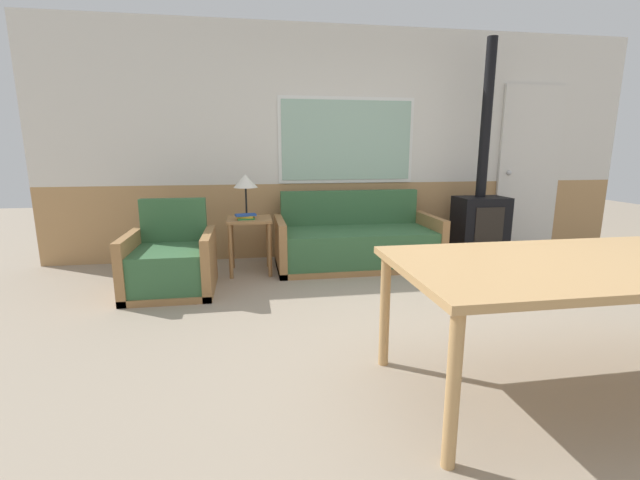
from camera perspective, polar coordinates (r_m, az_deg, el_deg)
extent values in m
plane|color=gray|center=(3.11, 15.45, -13.26)|extent=(16.00, 16.00, 0.00)
cube|color=tan|center=(5.38, 4.00, 2.85)|extent=(7.20, 0.06, 0.90)
cube|color=silver|center=(5.34, 4.22, 17.31)|extent=(7.20, 0.06, 1.80)
cube|color=white|center=(5.26, 3.61, 13.11)|extent=(1.65, 0.01, 1.00)
cube|color=#99BCA8|center=(5.26, 3.63, 13.11)|extent=(1.57, 0.02, 0.92)
cube|color=#9E7042|center=(4.89, 4.88, -3.14)|extent=(1.80, 0.85, 0.06)
cube|color=#38663D|center=(4.82, 4.98, -0.78)|extent=(1.64, 0.77, 0.36)
cube|color=#38663D|center=(5.12, 3.97, 4.36)|extent=(1.64, 0.10, 0.40)
cube|color=#9E7042|center=(4.69, -5.31, -0.63)|extent=(0.08, 0.85, 0.56)
cube|color=#9E7042|center=(5.11, 14.33, 0.09)|extent=(0.08, 0.85, 0.56)
cube|color=#9E7042|center=(4.25, -19.07, -6.13)|extent=(0.78, 0.78, 0.06)
cube|color=#38663D|center=(4.17, -19.31, -3.51)|extent=(0.62, 0.70, 0.35)
cube|color=#38663D|center=(4.44, -18.90, 2.55)|extent=(0.62, 0.10, 0.42)
cube|color=#9E7042|center=(4.25, -23.94, -3.02)|extent=(0.08, 0.78, 0.55)
cube|color=#9E7042|center=(4.13, -14.53, -2.78)|extent=(0.08, 0.78, 0.55)
cube|color=#9E7042|center=(4.58, -9.41, 2.71)|extent=(0.46, 0.46, 0.03)
cylinder|color=#9E7042|center=(4.44, -11.83, -1.56)|extent=(0.04, 0.04, 0.56)
cylinder|color=#9E7042|center=(4.44, -6.70, -1.38)|extent=(0.04, 0.04, 0.56)
cylinder|color=#9E7042|center=(4.83, -11.66, -0.46)|extent=(0.04, 0.04, 0.56)
cylinder|color=#9E7042|center=(4.83, -6.94, -0.29)|extent=(0.04, 0.04, 0.56)
cylinder|color=black|center=(4.65, -9.75, 3.16)|extent=(0.15, 0.15, 0.02)
cylinder|color=black|center=(4.63, -9.82, 5.09)|extent=(0.02, 0.02, 0.29)
cone|color=silver|center=(4.61, -9.92, 7.77)|extent=(0.25, 0.25, 0.14)
cube|color=#2D7F3D|center=(4.50, -9.83, 2.84)|extent=(0.18, 0.14, 0.02)
cube|color=gold|center=(4.49, -9.93, 3.07)|extent=(0.17, 0.11, 0.02)
cube|color=#234799|center=(4.48, -9.89, 3.32)|extent=(0.22, 0.15, 0.02)
cube|color=tan|center=(2.68, 33.25, -2.65)|extent=(2.16, 1.01, 0.04)
cylinder|color=tan|center=(1.91, 17.29, -18.68)|extent=(0.06, 0.06, 0.70)
cylinder|color=tan|center=(2.65, 8.63, -9.32)|extent=(0.06, 0.06, 0.70)
cylinder|color=black|center=(5.31, 18.92, -2.30)|extent=(0.04, 0.04, 0.10)
cylinder|color=black|center=(5.55, 23.18, -2.04)|extent=(0.04, 0.04, 0.10)
cylinder|color=black|center=(5.59, 17.36, -1.50)|extent=(0.04, 0.04, 0.10)
cylinder|color=black|center=(5.81, 21.48, -1.28)|extent=(0.04, 0.04, 0.10)
cube|color=black|center=(5.49, 20.54, 2.03)|extent=(0.58, 0.41, 0.65)
cube|color=black|center=(5.31, 21.64, 1.63)|extent=(0.35, 0.01, 0.45)
cylinder|color=black|center=(5.46, 21.29, 14.75)|extent=(0.12, 0.12, 1.78)
cube|color=silver|center=(6.26, 26.08, 8.48)|extent=(0.86, 0.04, 2.10)
sphere|color=silver|center=(6.06, 23.92, 8.20)|extent=(0.06, 0.06, 0.06)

